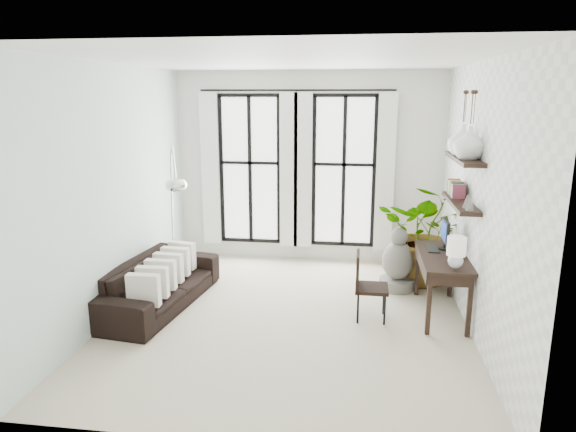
% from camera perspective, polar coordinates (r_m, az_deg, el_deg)
% --- Properties ---
extents(floor, '(5.00, 5.00, 0.00)m').
position_cam_1_polar(floor, '(6.77, 0.03, -11.20)').
color(floor, beige).
rests_on(floor, ground).
extents(ceiling, '(5.00, 5.00, 0.00)m').
position_cam_1_polar(ceiling, '(6.17, 0.04, 16.95)').
color(ceiling, white).
rests_on(ceiling, wall_back).
extents(wall_left, '(0.00, 5.00, 5.00)m').
position_cam_1_polar(wall_left, '(6.94, -18.71, 2.58)').
color(wall_left, silver).
rests_on(wall_left, floor).
extents(wall_right, '(0.00, 5.00, 5.00)m').
position_cam_1_polar(wall_right, '(6.38, 20.50, 1.53)').
color(wall_right, white).
rests_on(wall_right, floor).
extents(wall_back, '(4.50, 0.00, 4.50)m').
position_cam_1_polar(wall_back, '(8.72, 2.28, 5.36)').
color(wall_back, white).
rests_on(wall_back, floor).
extents(windows, '(3.26, 0.13, 2.65)m').
position_cam_1_polar(windows, '(8.68, 0.91, 5.06)').
color(windows, white).
rests_on(windows, wall_back).
extents(wall_shelves, '(0.25, 1.30, 0.60)m').
position_cam_1_polar(wall_shelves, '(6.72, 18.69, 3.36)').
color(wall_shelves, black).
rests_on(wall_shelves, wall_right).
extents(sofa, '(1.13, 2.28, 0.64)m').
position_cam_1_polar(sofa, '(7.23, -14.20, -7.25)').
color(sofa, black).
rests_on(sofa, floor).
extents(throw_pillows, '(0.40, 1.52, 0.40)m').
position_cam_1_polar(throw_pillows, '(7.13, -13.53, -5.95)').
color(throw_pillows, silver).
rests_on(throw_pillows, sofa).
extents(plant, '(1.64, 1.51, 1.56)m').
position_cam_1_polar(plant, '(8.00, 15.22, -1.86)').
color(plant, '#2D7228').
rests_on(plant, floor).
extents(desk, '(0.58, 1.37, 1.20)m').
position_cam_1_polar(desk, '(6.84, 16.84, -4.80)').
color(desk, black).
rests_on(desk, floor).
extents(desk_chair, '(0.42, 0.42, 0.87)m').
position_cam_1_polar(desk_chair, '(6.64, 8.61, -7.23)').
color(desk_chair, black).
rests_on(desk_chair, floor).
extents(arc_lamp, '(0.71, 1.15, 2.17)m').
position_cam_1_polar(arc_lamp, '(7.27, -12.69, 3.98)').
color(arc_lamp, silver).
rests_on(arc_lamp, floor).
extents(buddha, '(0.52, 0.52, 0.93)m').
position_cam_1_polar(buddha, '(7.74, 12.09, -5.19)').
color(buddha, slate).
rests_on(buddha, floor).
extents(vase_a, '(0.37, 0.37, 0.38)m').
position_cam_1_polar(vase_a, '(6.37, 19.52, 7.67)').
color(vase_a, white).
rests_on(vase_a, shelf_upper).
extents(vase_b, '(0.37, 0.37, 0.38)m').
position_cam_1_polar(vase_b, '(6.76, 18.86, 8.01)').
color(vase_b, white).
rests_on(vase_b, shelf_upper).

